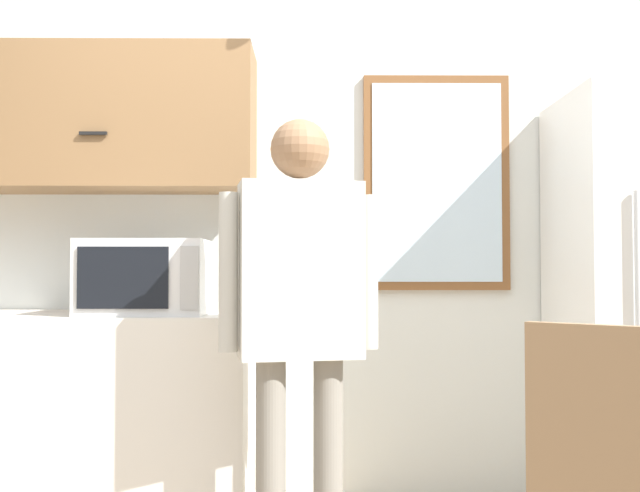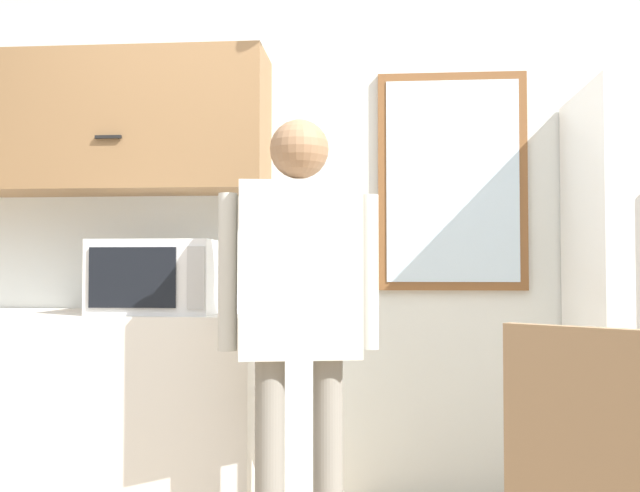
# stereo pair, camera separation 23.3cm
# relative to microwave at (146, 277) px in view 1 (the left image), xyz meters

# --- Properties ---
(back_wall) EXTENTS (6.00, 0.06, 2.70)m
(back_wall) POSITION_rel_microwave_xyz_m (0.54, 0.44, 0.28)
(back_wall) COLOR silver
(back_wall) RESTS_ON ground_plane
(counter) EXTENTS (2.10, 0.64, 0.91)m
(counter) POSITION_rel_microwave_xyz_m (-0.61, 0.09, -0.62)
(counter) COLOR silver
(counter) RESTS_ON ground_plane
(upper_cabinets) EXTENTS (2.10, 0.38, 0.65)m
(upper_cabinets) POSITION_rel_microwave_xyz_m (-0.61, 0.23, 0.72)
(upper_cabinets) COLOR olive
(microwave) EXTENTS (0.52, 0.39, 0.32)m
(microwave) POSITION_rel_microwave_xyz_m (0.00, 0.00, 0.00)
(microwave) COLOR white
(microwave) RESTS_ON counter
(person) EXTENTS (0.59, 0.30, 1.66)m
(person) POSITION_rel_microwave_xyz_m (0.67, -0.42, -0.06)
(person) COLOR gray
(person) RESTS_ON ground_plane
(chair) EXTENTS (0.59, 0.59, 0.96)m
(chair) POSITION_rel_microwave_xyz_m (1.51, -1.17, -0.55)
(chair) COLOR #997551
(chair) RESTS_ON ground_plane
(window) EXTENTS (0.71, 0.05, 1.04)m
(window) POSITION_rel_microwave_xyz_m (1.31, 0.40, 0.46)
(window) COLOR brown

